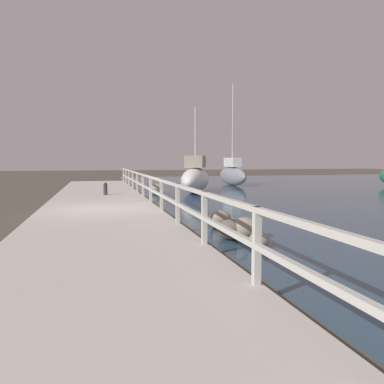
{
  "coord_description": "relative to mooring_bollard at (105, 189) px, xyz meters",
  "views": [
    {
      "loc": [
        -0.11,
        -13.27,
        1.92
      ],
      "look_at": [
        2.46,
        -3.27,
        1.04
      ],
      "focal_mm": 35.0,
      "sensor_mm": 36.0,
      "label": 1
    }
  ],
  "objects": [
    {
      "name": "sailboat_gray",
      "position": [
        9.73,
        8.49,
        0.32
      ],
      "size": [
        1.07,
        5.31,
        7.68
      ],
      "rotation": [
        0.0,
        0.0,
        -0.02
      ],
      "color": "gray",
      "rests_on": "water_surface"
    },
    {
      "name": "boulder_downstream",
      "position": [
        2.94,
        2.76,
        -0.26
      ],
      "size": [
        0.76,
        0.69,
        0.57
      ],
      "color": "gray",
      "rests_on": "ground"
    },
    {
      "name": "ground_plane",
      "position": [
        -0.32,
        -5.31,
        -0.55
      ],
      "size": [
        120.0,
        120.0,
        0.0
      ],
      "primitive_type": "plane",
      "color": "#4C473D"
    },
    {
      "name": "boulder_mid_strip",
      "position": [
        2.99,
        -11.14,
        -0.37
      ],
      "size": [
        0.46,
        0.41,
        0.34
      ],
      "color": "gray",
      "rests_on": "ground"
    },
    {
      "name": "mooring_bollard",
      "position": [
        0.0,
        0.0,
        0.0
      ],
      "size": [
        0.19,
        0.19,
        0.6
      ],
      "color": "#333338",
      "rests_on": "dock_walkway"
    },
    {
      "name": "dock_walkway",
      "position": [
        -0.32,
        -5.31,
        -0.42
      ],
      "size": [
        4.1,
        36.0,
        0.24
      ],
      "color": "beige",
      "rests_on": "ground"
    },
    {
      "name": "railing",
      "position": [
        1.63,
        -5.31,
        0.41
      ],
      "size": [
        0.1,
        32.5,
        1.06
      ],
      "color": "beige",
      "rests_on": "dock_walkway"
    },
    {
      "name": "boulder_upstream",
      "position": [
        2.7,
        -10.15,
        -0.3
      ],
      "size": [
        0.66,
        0.6,
        0.5
      ],
      "color": "#666056",
      "rests_on": "ground"
    },
    {
      "name": "boulder_water_edge",
      "position": [
        3.03,
        -10.23,
        -0.28
      ],
      "size": [
        0.72,
        0.65,
        0.54
      ],
      "color": "gray",
      "rests_on": "ground"
    },
    {
      "name": "boulder_near_dock",
      "position": [
        3.02,
        -8.43,
        -0.31
      ],
      "size": [
        0.63,
        0.57,
        0.48
      ],
      "color": "gray",
      "rests_on": "ground"
    },
    {
      "name": "sailboat_white",
      "position": [
        5.3,
        2.91,
        0.32
      ],
      "size": [
        3.42,
        5.42,
        5.01
      ],
      "rotation": [
        0.0,
        0.0,
        -0.4
      ],
      "color": "white",
      "rests_on": "water_surface"
    }
  ]
}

